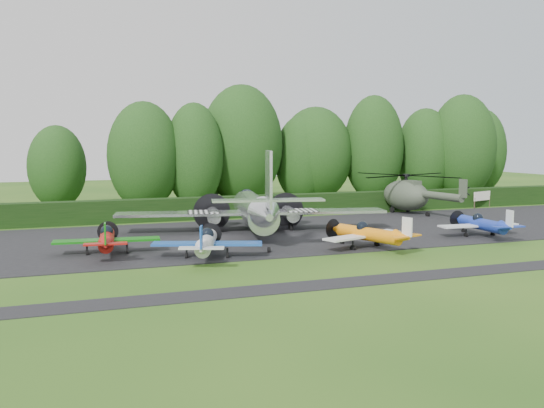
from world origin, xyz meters
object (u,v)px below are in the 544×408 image
object	(u,v)px
light_plane_orange	(368,234)
helicopter	(406,192)
transport_plane	(256,210)
light_plane_blue	(482,224)
light_plane_red	(107,239)
sign_board	(482,197)
light_plane_white	(206,242)

from	to	relation	value
light_plane_orange	helicopter	xyz separation A→B (m)	(13.17, 16.11, 1.05)
transport_plane	light_plane_blue	bearing A→B (deg)	-36.68
light_plane_red	light_plane_blue	world-z (taller)	light_plane_red
helicopter	sign_board	bearing A→B (deg)	15.81
light_plane_orange	helicopter	bearing A→B (deg)	70.38
transport_plane	light_plane_red	size ratio (longest dim) A/B	3.06
transport_plane	light_plane_blue	distance (m)	16.94
helicopter	transport_plane	bearing A→B (deg)	-150.39
transport_plane	light_plane_blue	xyz separation A→B (m)	(15.33, -7.14, -0.89)
light_plane_blue	sign_board	xyz separation A→B (m)	(13.28, 16.25, 0.17)
transport_plane	light_plane_orange	bearing A→B (deg)	-71.67
transport_plane	light_plane_red	world-z (taller)	transport_plane
light_plane_blue	sign_board	bearing A→B (deg)	47.32
transport_plane	light_plane_red	xyz separation A→B (m)	(-11.47, -4.90, -0.84)
light_plane_orange	light_plane_red	bearing A→B (deg)	-173.02
transport_plane	light_plane_white	distance (m)	10.28
light_plane_red	light_plane_orange	distance (m)	16.86
helicopter	sign_board	size ratio (longest dim) A/B	4.55
light_plane_orange	helicopter	world-z (taller)	helicopter
light_plane_orange	sign_board	distance (m)	29.54
light_plane_red	helicopter	bearing A→B (deg)	16.63
light_plane_red	helicopter	distance (m)	32.13
light_plane_blue	sign_board	size ratio (longest dim) A/B	2.13
transport_plane	light_plane_blue	world-z (taller)	transport_plane
light_plane_orange	light_plane_blue	xyz separation A→B (m)	(10.36, 1.46, -0.03)
sign_board	light_plane_blue	bearing A→B (deg)	-109.81
light_plane_red	helicopter	size ratio (longest dim) A/B	0.49
light_plane_red	light_plane_blue	bearing A→B (deg)	-10.87
light_plane_blue	helicopter	distance (m)	14.95
transport_plane	helicopter	size ratio (longest dim) A/B	1.50
light_plane_white	sign_board	xyz separation A→B (m)	(34.56, 17.46, 0.11)
light_plane_white	light_plane_orange	size ratio (longest dim) A/B	1.04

